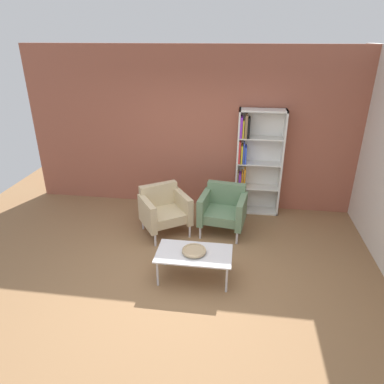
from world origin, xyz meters
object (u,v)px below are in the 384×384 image
object	(u,v)px
coffee_table_low	(194,255)
armchair_spare_guest	(164,209)
bookshelf_tall	(254,163)
decorative_bowl	(194,251)
armchair_near_window	(223,208)

from	to	relation	value
coffee_table_low	armchair_spare_guest	size ratio (longest dim) A/B	1.06
bookshelf_tall	decorative_bowl	distance (m)	2.33
decorative_bowl	armchair_spare_guest	bearing A→B (deg)	119.77
bookshelf_tall	decorative_bowl	world-z (taller)	bookshelf_tall
bookshelf_tall	decorative_bowl	bearing A→B (deg)	-110.26
decorative_bowl	armchair_near_window	world-z (taller)	armchair_near_window
decorative_bowl	armchair_spare_guest	distance (m)	1.33
coffee_table_low	armchair_near_window	distance (m)	1.36
armchair_near_window	decorative_bowl	bearing A→B (deg)	-95.16
bookshelf_tall	coffee_table_low	size ratio (longest dim) A/B	1.90
coffee_table_low	armchair_spare_guest	distance (m)	1.33
coffee_table_low	decorative_bowl	xyz separation A→B (m)	(0.00, 0.00, 0.07)
bookshelf_tall	armchair_spare_guest	distance (m)	1.83
decorative_bowl	armchair_near_window	xyz separation A→B (m)	(0.31, 1.32, -0.02)
decorative_bowl	armchair_near_window	size ratio (longest dim) A/B	0.40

